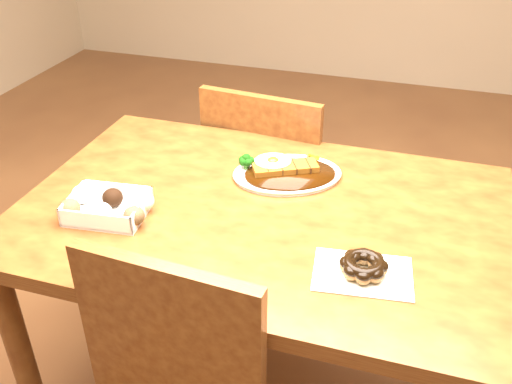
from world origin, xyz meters
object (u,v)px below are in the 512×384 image
(table, at_px, (263,240))
(chair_far, at_px, (273,187))
(pon_de_ring, at_px, (363,266))
(donut_box, at_px, (107,206))
(katsu_curry_plate, at_px, (285,172))

(table, distance_m, chair_far, 0.58)
(table, height_order, chair_far, chair_far)
(chair_far, xyz_separation_m, pon_de_ring, (0.40, -0.71, 0.29))
(table, xyz_separation_m, pon_de_ring, (0.27, -0.18, 0.12))
(table, bearing_deg, donut_box, -158.12)
(chair_far, bearing_deg, donut_box, 77.24)
(donut_box, relative_size, pon_de_ring, 0.98)
(chair_far, height_order, katsu_curry_plate, chair_far)
(pon_de_ring, bearing_deg, donut_box, 176.49)
(table, relative_size, chair_far, 1.38)
(donut_box, height_order, pon_de_ring, donut_box)
(chair_far, height_order, donut_box, chair_far)
(katsu_curry_plate, bearing_deg, pon_de_ring, -53.07)
(table, height_order, katsu_curry_plate, katsu_curry_plate)
(chair_far, bearing_deg, katsu_curry_plate, 116.02)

